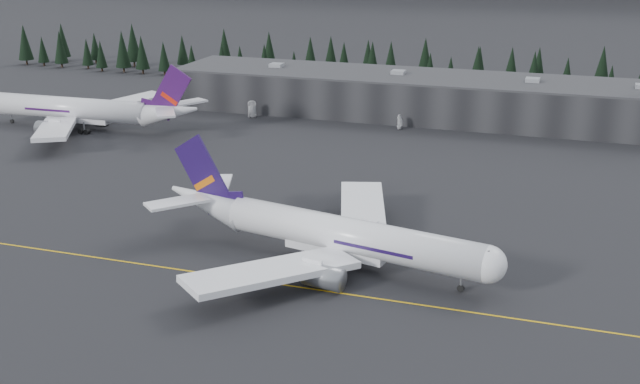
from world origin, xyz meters
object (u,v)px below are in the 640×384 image
(jet_parked, at_px, (88,110))
(gse_vehicle_a, at_px, (252,115))
(jet_main, at_px, (323,231))
(gse_vehicle_b, at_px, (400,127))
(terminal, at_px, (430,96))

(jet_parked, height_order, gse_vehicle_a, jet_parked)
(jet_main, bearing_deg, jet_parked, 154.99)
(gse_vehicle_a, bearing_deg, jet_parked, -165.75)
(gse_vehicle_b, bearing_deg, jet_main, 7.68)
(gse_vehicle_b, bearing_deg, jet_parked, -68.81)
(gse_vehicle_a, xyz_separation_m, gse_vehicle_b, (46.11, 0.27, -0.01))
(terminal, distance_m, jet_parked, 101.22)
(jet_parked, bearing_deg, jet_main, 142.25)
(jet_main, distance_m, jet_parked, 115.86)
(jet_parked, relative_size, gse_vehicle_a, 12.82)
(terminal, relative_size, gse_vehicle_a, 29.94)
(jet_parked, xyz_separation_m, gse_vehicle_a, (38.69, 28.48, -4.94))
(gse_vehicle_a, height_order, gse_vehicle_b, gse_vehicle_a)
(jet_parked, distance_m, gse_vehicle_a, 48.30)
(jet_parked, bearing_deg, terminal, -153.95)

